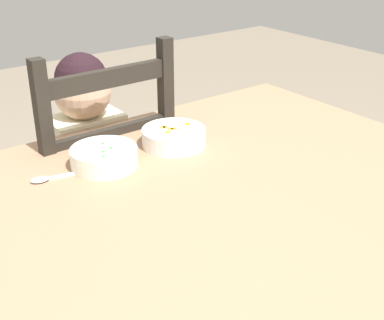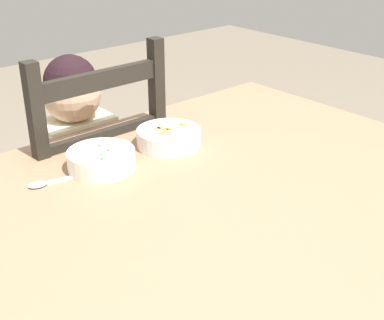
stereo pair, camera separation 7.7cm
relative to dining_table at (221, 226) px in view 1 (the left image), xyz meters
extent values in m
cube|color=#997355|center=(0.00, 0.00, 0.08)|extent=(1.29, 1.04, 0.04)
cylinder|color=#997355|center=(0.57, 0.44, -0.30)|extent=(0.07, 0.07, 0.72)
cube|color=black|center=(-0.05, 0.62, -0.22)|extent=(0.42, 0.42, 0.02)
cube|color=black|center=(0.14, 0.81, -0.45)|extent=(0.04, 0.04, 0.43)
cube|color=black|center=(-0.24, 0.81, -0.45)|extent=(0.04, 0.04, 0.43)
cube|color=black|center=(0.14, 0.43, -0.45)|extent=(0.04, 0.04, 0.43)
cube|color=black|center=(-0.24, 0.43, -0.45)|extent=(0.04, 0.04, 0.43)
cube|color=black|center=(0.14, 0.43, 0.07)|extent=(0.04, 0.04, 0.56)
cube|color=black|center=(-0.24, 0.43, 0.07)|extent=(0.04, 0.04, 0.56)
cube|color=black|center=(-0.05, 0.43, 0.27)|extent=(0.36, 0.03, 0.05)
cube|color=black|center=(-0.05, 0.43, 0.10)|extent=(0.36, 0.03, 0.05)
cube|color=beige|center=(-0.05, 0.59, -0.05)|extent=(0.22, 0.14, 0.32)
sphere|color=#D3A988|center=(-0.05, 0.59, 0.19)|extent=(0.17, 0.17, 0.17)
sphere|color=black|center=(-0.05, 0.59, 0.23)|extent=(0.16, 0.16, 0.16)
cylinder|color=#3F4C72|center=(-0.11, 0.47, -0.44)|extent=(0.07, 0.07, 0.45)
cylinder|color=#3F4C72|center=(0.00, 0.47, -0.44)|extent=(0.07, 0.07, 0.45)
cylinder|color=beige|center=(-0.18, 0.49, 0.03)|extent=(0.06, 0.24, 0.13)
cylinder|color=beige|center=(0.08, 0.49, 0.03)|extent=(0.06, 0.24, 0.13)
cylinder|color=white|center=(-0.16, 0.27, 0.12)|extent=(0.17, 0.17, 0.05)
cylinder|color=white|center=(-0.16, 0.27, 0.10)|extent=(0.07, 0.07, 0.01)
cylinder|color=#3C903B|center=(-0.16, 0.27, 0.13)|extent=(0.14, 0.14, 0.03)
sphere|color=#398D3B|center=(-0.17, 0.25, 0.14)|extent=(0.01, 0.01, 0.01)
sphere|color=#368845|center=(-0.18, 0.23, 0.14)|extent=(0.01, 0.01, 0.01)
sphere|color=green|center=(-0.14, 0.29, 0.14)|extent=(0.01, 0.01, 0.01)
sphere|color=green|center=(-0.14, 0.26, 0.14)|extent=(0.01, 0.01, 0.01)
cylinder|color=white|center=(0.05, 0.27, 0.12)|extent=(0.17, 0.17, 0.05)
cylinder|color=white|center=(0.05, 0.27, 0.10)|extent=(0.08, 0.08, 0.01)
cylinder|color=orange|center=(0.05, 0.27, 0.13)|extent=(0.14, 0.14, 0.03)
cube|color=orange|center=(0.03, 0.26, 0.14)|extent=(0.01, 0.01, 0.01)
cube|color=orange|center=(0.04, 0.29, 0.14)|extent=(0.02, 0.02, 0.01)
cube|color=orange|center=(0.05, 0.27, 0.14)|extent=(0.01, 0.01, 0.01)
cube|color=orange|center=(0.10, 0.27, 0.14)|extent=(0.02, 0.02, 0.01)
cube|color=orange|center=(0.05, 0.27, 0.14)|extent=(0.02, 0.02, 0.01)
cube|color=orange|center=(0.04, 0.29, 0.14)|extent=(0.02, 0.02, 0.01)
cube|color=silver|center=(-0.25, 0.27, 0.10)|extent=(0.10, 0.03, 0.00)
ellipsoid|color=silver|center=(-0.32, 0.29, 0.10)|extent=(0.05, 0.04, 0.01)
camera|label=1|loc=(-0.70, -0.81, 0.68)|focal=49.54mm
camera|label=2|loc=(-0.76, -0.76, 0.68)|focal=49.54mm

